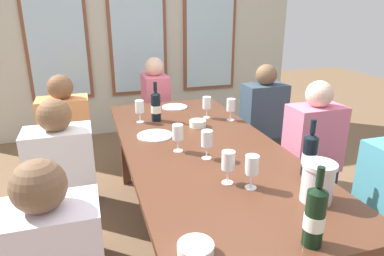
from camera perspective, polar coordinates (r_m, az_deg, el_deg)
name	(u,v)px	position (r m, az deg, el deg)	size (l,w,h in m)	color
ground_plane	(201,242)	(2.60, 1.51, -18.26)	(12.00, 12.00, 0.00)	brown
back_wall_with_windows	(136,18)	(4.51, -9.16, 17.46)	(4.18, 0.10, 2.90)	beige
dining_table	(202,156)	(2.25, 1.66, -4.64)	(0.98, 2.27, 0.74)	#542F1E
white_plate_0	(155,135)	(2.40, -6.13, -1.24)	(0.25, 0.25, 0.01)	white
white_plate_1	(175,107)	(3.07, -2.89, 3.50)	(0.23, 0.23, 0.01)	white
metal_pitcher	(318,182)	(1.69, 20.05, -8.33)	(0.16, 0.16, 0.19)	silver
wine_bottle_0	(315,216)	(1.38, 19.64, -13.50)	(0.08, 0.08, 0.32)	black
wine_bottle_1	(156,106)	(2.70, -5.99, 3.61)	(0.08, 0.08, 0.31)	black
wine_bottle_2	(310,154)	(1.91, 18.87, -4.16)	(0.08, 0.08, 0.31)	black
tasting_bowl_0	(196,249)	(1.32, 0.61, -19.43)	(0.13, 0.13, 0.05)	white
tasting_bowl_1	(198,123)	(2.57, 0.95, 0.76)	(0.12, 0.12, 0.05)	white
wine_glass_0	(252,167)	(1.71, 9.87, -6.29)	(0.07, 0.07, 0.17)	white
wine_glass_1	(178,133)	(2.10, -2.35, -0.79)	(0.07, 0.07, 0.17)	white
wine_glass_2	(207,140)	(2.01, 2.47, -1.97)	(0.07, 0.07, 0.17)	white
wine_glass_3	(228,162)	(1.74, 6.00, -5.62)	(0.07, 0.07, 0.17)	white
wine_glass_4	(231,106)	(2.71, 6.44, 3.65)	(0.07, 0.07, 0.17)	white
wine_glass_5	(207,103)	(2.75, 2.46, 4.11)	(0.07, 0.07, 0.17)	white
wine_glass_6	(140,107)	(2.67, -8.67, 3.43)	(0.07, 0.07, 0.17)	white
seated_person_2	(65,192)	(2.26, -20.27, -9.94)	(0.38, 0.24, 1.11)	#37333D
seated_person_3	(311,159)	(2.71, 19.10, -4.80)	(0.38, 0.24, 1.11)	#37213F
seated_person_4	(68,147)	(2.93, -19.80, -3.01)	(0.38, 0.24, 1.11)	#30273F
seated_person_5	(263,127)	(3.29, 11.58, 0.19)	(0.38, 0.24, 1.11)	#22322D
seated_person_6	(156,113)	(3.65, -5.95, 2.44)	(0.24, 0.38, 1.11)	#293835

